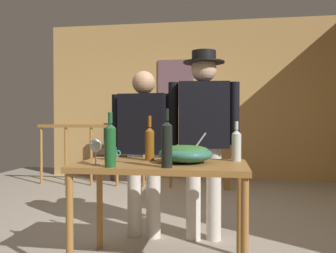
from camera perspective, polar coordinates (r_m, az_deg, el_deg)
The scene contains 16 objects.
ground_plane at distance 3.60m, azimuth -0.32°, elevation -16.10°, with size 7.60×7.60×0.00m, color #9E9384.
back_wall at distance 6.35m, azimuth 3.88°, elevation 4.30°, with size 5.30×0.10×2.83m, color tan.
framed_picture at distance 6.35m, azimuth 1.27°, elevation 7.39°, with size 0.64×0.03×0.79m, color #75525B.
stair_railing at distance 5.44m, azimuth -1.74°, elevation -3.43°, with size 3.12×0.10×1.03m.
tv_console at distance 6.27m, azimuth -7.54°, elevation -6.14°, with size 0.90×0.40×0.54m, color #38281E.
flat_screen_tv at distance 6.19m, azimuth -7.64°, elevation -1.22°, with size 0.64×0.12×0.46m.
serving_table at distance 2.53m, azimuth -1.09°, elevation -8.01°, with size 1.22×0.65×0.75m.
salad_bowl at distance 2.53m, azimuth 2.87°, elevation -4.34°, with size 0.39×0.39×0.22m.
wine_glass at distance 2.49m, azimuth -11.79°, elevation -3.24°, with size 0.08×0.08×0.18m.
wine_bottle_amber at distance 2.66m, azimuth -3.02°, elevation -2.67°, with size 0.07×0.07×0.34m.
wine_bottle_clear at distance 2.67m, azimuth 11.15°, elevation -2.93°, with size 0.07×0.07×0.30m.
wine_bottle_green at distance 2.32m, azimuth -9.44°, elevation -2.88°, with size 0.08×0.08×0.36m.
wine_bottle_dark at distance 2.26m, azimuth -0.20°, elevation -2.74°, with size 0.07×0.07×0.38m.
mug_teal at distance 2.74m, azimuth -9.23°, elevation -4.41°, with size 0.12×0.08×0.10m.
person_standing_left at distance 3.16m, azimuth -3.99°, elevation -2.10°, with size 0.61×0.26×1.51m.
person_standing_right at distance 3.09m, azimuth 5.87°, elevation -0.07°, with size 0.62×0.37×1.67m.
Camera 1 is at (0.55, -3.39, 1.07)m, focal length 37.17 mm.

